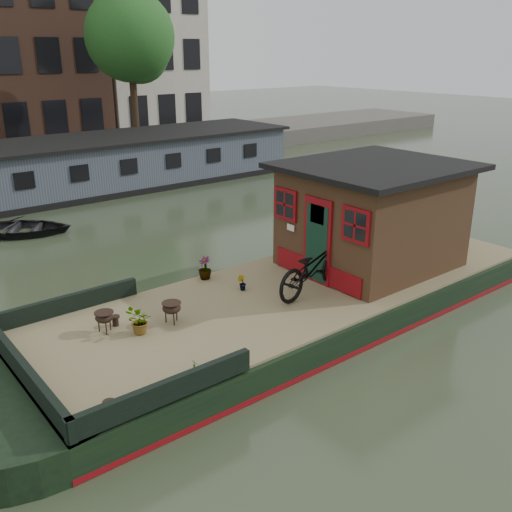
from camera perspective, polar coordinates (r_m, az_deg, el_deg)
ground at (r=12.69m, az=4.54°, el=-5.74°), size 120.00×120.00×0.00m
houseboat_hull at (r=11.78m, az=-0.20°, el=-6.32°), size 14.01×4.02×0.60m
houseboat_deck at (r=12.43m, az=4.62°, el=-3.14°), size 11.80×3.80×0.05m
bow_bulwark at (r=9.91m, az=-17.58°, el=-9.15°), size 3.00×4.00×0.35m
cabin at (r=13.54m, az=11.55°, el=4.08°), size 4.00×3.50×2.42m
bicycle at (r=11.93m, az=5.66°, el=-1.12°), size 2.25×1.10×1.13m
potted_plant_b at (r=12.14m, az=-1.43°, el=-2.71°), size 0.22×0.23×0.32m
potted_plant_c at (r=10.49m, az=-11.58°, el=-6.42°), size 0.59×0.58×0.50m
potted_plant_d at (r=12.74m, az=-5.15°, el=-1.19°), size 0.34×0.34×0.52m
potted_plant_e at (r=9.13m, az=-6.14°, el=-11.04°), size 0.13×0.17×0.31m
brazier_front at (r=10.82m, az=-8.41°, el=-5.62°), size 0.47×0.47×0.42m
brazier_rear at (r=10.72m, az=-14.89°, el=-6.40°), size 0.47×0.47×0.40m
bollard_port at (r=10.96m, az=-13.88°, el=-6.31°), size 0.17×0.17×0.20m
bollard_stbd at (r=8.51m, az=-14.42°, el=-14.52°), size 0.19×0.19×0.22m
dinghy at (r=19.37m, az=-22.64°, el=2.95°), size 3.91×3.66×0.66m
far_houseboat at (r=24.06m, az=-19.02°, el=8.06°), size 20.40×4.40×2.11m
quay at (r=30.26m, az=-23.31°, el=8.77°), size 60.00×6.00×0.90m
tree_right at (r=30.74m, az=-12.31°, el=20.30°), size 4.40×4.40×7.40m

